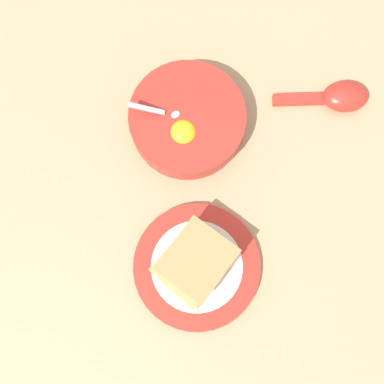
# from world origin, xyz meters

# --- Properties ---
(ground_plane) EXTENTS (3.00, 3.00, 0.00)m
(ground_plane) POSITION_xyz_m (0.00, 0.00, 0.00)
(ground_plane) COLOR tan
(egg_bowl) EXTENTS (0.17, 0.17, 0.07)m
(egg_bowl) POSITION_xyz_m (-0.02, 0.02, 0.02)
(egg_bowl) COLOR red
(egg_bowl) RESTS_ON ground_plane
(toast_plate) EXTENTS (0.18, 0.18, 0.01)m
(toast_plate) POSITION_xyz_m (-0.14, -0.16, 0.01)
(toast_plate) COLOR red
(toast_plate) RESTS_ON ground_plane
(toast_sandwich) EXTENTS (0.11, 0.10, 0.06)m
(toast_sandwich) POSITION_xyz_m (-0.14, -0.15, 0.04)
(toast_sandwich) COLOR tan
(toast_sandwich) RESTS_ON toast_plate
(soup_spoon) EXTENTS (0.13, 0.11, 0.03)m
(soup_spoon) POSITION_xyz_m (0.18, -0.09, 0.01)
(soup_spoon) COLOR red
(soup_spoon) RESTS_ON ground_plane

